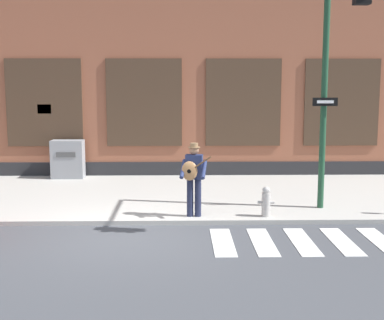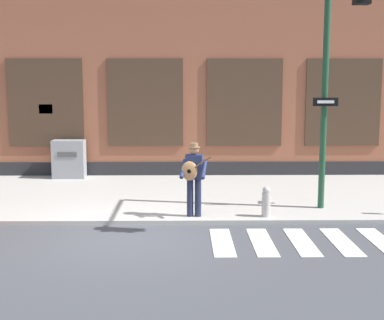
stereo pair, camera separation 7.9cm
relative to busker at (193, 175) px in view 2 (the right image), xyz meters
The scene contains 8 objects.
ground_plane 2.25m from the busker, 138.67° to the right, with size 160.00×160.00×0.00m, color #424449.
sidewalk 3.14m from the busker, 119.86° to the left, with size 28.00×5.89×0.11m.
building_backdrop 8.44m from the busker, 101.14° to the left, with size 28.00×4.06×9.27m.
crosswalk 3.54m from the busker, 29.57° to the right, with size 5.20×1.90×0.01m.
busker is the anchor object (origin of this frame).
traffic_light 4.18m from the busker, ahead, with size 0.60×2.77×5.40m.
utility_box 6.42m from the busker, 127.71° to the left, with size 1.02×0.56×1.22m.
fire_hydrant 1.78m from the busker, ahead, with size 0.38×0.20×0.70m.
Camera 2 is at (1.29, -10.67, 3.18)m, focal length 50.00 mm.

